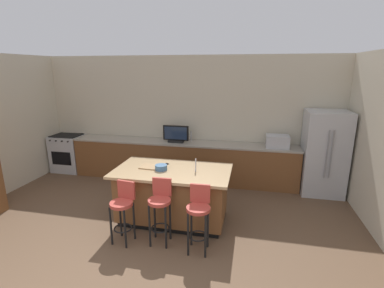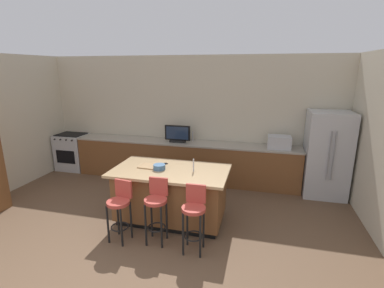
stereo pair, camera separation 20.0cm
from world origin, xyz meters
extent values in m
cube|color=beige|center=(0.00, 4.15, 1.44)|extent=(7.49, 0.12, 2.87)
cube|color=brown|center=(-0.04, 3.77, 0.44)|extent=(5.24, 0.60, 0.89)
cube|color=#9E9384|center=(-0.04, 3.77, 0.91)|extent=(5.27, 0.62, 0.04)
cube|color=black|center=(0.26, 1.92, 0.04)|extent=(1.70, 0.84, 0.09)
cube|color=brown|center=(0.26, 1.92, 0.49)|extent=(1.78, 0.92, 0.79)
cube|color=tan|center=(0.26, 1.92, 0.91)|extent=(1.94, 1.08, 0.04)
cube|color=#B7BABF|center=(3.02, 3.69, 0.88)|extent=(0.83, 0.76, 1.75)
cylinder|color=gray|center=(2.98, 3.28, 0.96)|extent=(0.02, 0.02, 0.96)
cylinder|color=gray|center=(3.06, 3.28, 0.96)|extent=(0.02, 0.02, 0.96)
cube|color=#B7BABF|center=(-3.06, 3.77, 0.46)|extent=(0.75, 0.60, 0.92)
cube|color=black|center=(-3.06, 3.46, 0.42)|extent=(0.53, 0.01, 0.33)
cube|color=black|center=(-3.06, 3.77, 0.93)|extent=(0.68, 0.50, 0.02)
cylinder|color=black|center=(-3.31, 3.45, 0.86)|extent=(0.04, 0.03, 0.04)
cylinder|color=black|center=(-3.14, 3.45, 0.86)|extent=(0.04, 0.03, 0.04)
cylinder|color=black|center=(-2.97, 3.45, 0.86)|extent=(0.04, 0.03, 0.04)
cylinder|color=black|center=(-2.81, 3.45, 0.86)|extent=(0.04, 0.03, 0.04)
cube|color=#B7BABF|center=(2.08, 3.77, 1.06)|extent=(0.48, 0.36, 0.26)
cube|color=black|center=(-0.17, 3.72, 0.95)|extent=(0.36, 0.16, 0.05)
cube|color=black|center=(-0.17, 3.72, 1.15)|extent=(0.60, 0.05, 0.34)
cube|color=#1E2D47|center=(-0.17, 3.69, 1.15)|extent=(0.52, 0.01, 0.29)
cylinder|color=#B2B2B7|center=(0.15, 3.87, 1.04)|extent=(0.02, 0.02, 0.24)
cylinder|color=#B2B2B7|center=(0.66, 1.92, 1.04)|extent=(0.02, 0.02, 0.22)
cylinder|color=#B23D33|center=(-0.31, 1.12, 0.64)|extent=(0.34, 0.34, 0.05)
cube|color=#B23D33|center=(-0.28, 1.27, 0.80)|extent=(0.29, 0.08, 0.28)
cylinder|color=black|center=(-0.44, 1.02, 0.31)|extent=(0.03, 0.03, 0.61)
cylinder|color=black|center=(-0.20, 0.99, 0.31)|extent=(0.03, 0.03, 0.61)
cylinder|color=black|center=(-0.41, 1.26, 0.31)|extent=(0.03, 0.03, 0.61)
cylinder|color=black|center=(-0.17, 1.23, 0.31)|extent=(0.03, 0.03, 0.61)
torus|color=black|center=(-0.31, 1.12, 0.23)|extent=(0.28, 0.28, 0.02)
cylinder|color=#B23D33|center=(0.26, 1.22, 0.69)|extent=(0.34, 0.34, 0.05)
cube|color=#B23D33|center=(0.25, 1.37, 0.86)|extent=(0.29, 0.04, 0.28)
cylinder|color=black|center=(0.14, 1.09, 0.33)|extent=(0.03, 0.03, 0.67)
cylinder|color=black|center=(0.38, 1.10, 0.33)|extent=(0.03, 0.03, 0.67)
cylinder|color=black|center=(0.13, 1.34, 0.33)|extent=(0.03, 0.03, 0.67)
cylinder|color=black|center=(0.37, 1.34, 0.33)|extent=(0.03, 0.03, 0.67)
torus|color=black|center=(0.26, 1.22, 0.25)|extent=(0.28, 0.28, 0.02)
cylinder|color=#B23D33|center=(0.85, 1.14, 0.68)|extent=(0.34, 0.34, 0.05)
cube|color=#B23D33|center=(0.85, 1.29, 0.84)|extent=(0.29, 0.04, 0.28)
cylinder|color=black|center=(0.73, 1.01, 0.33)|extent=(0.03, 0.03, 0.65)
cylinder|color=black|center=(0.98, 1.02, 0.33)|extent=(0.03, 0.03, 0.65)
cylinder|color=black|center=(0.73, 1.26, 0.33)|extent=(0.03, 0.03, 0.65)
cylinder|color=black|center=(0.97, 1.26, 0.33)|extent=(0.03, 0.03, 0.65)
torus|color=black|center=(0.85, 1.14, 0.25)|extent=(0.28, 0.28, 0.02)
cylinder|color=#3F668C|center=(0.07, 1.87, 0.97)|extent=(0.20, 0.20, 0.09)
cube|color=black|center=(0.05, 2.14, 0.93)|extent=(0.14, 0.16, 0.01)
cube|color=#A87F51|center=(-0.16, 1.96, 0.94)|extent=(0.32, 0.27, 0.02)
camera|label=1|loc=(1.51, -2.37, 2.57)|focal=26.40mm
camera|label=2|loc=(1.71, -2.33, 2.57)|focal=26.40mm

